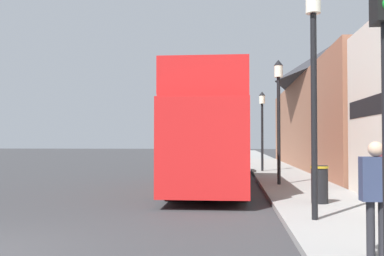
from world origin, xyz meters
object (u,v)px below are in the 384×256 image
(lamp_post_third, at_px, (262,116))
(pedestrian_nearest, at_px, (376,187))
(lamp_post_second, at_px, (279,98))
(tour_bus, at_px, (211,138))
(parked_car_ahead_of_bus, at_px, (232,162))
(litter_bin, at_px, (320,183))
(lamp_post_nearest, at_px, (314,57))

(lamp_post_third, bearing_deg, pedestrian_nearest, -88.72)
(pedestrian_nearest, distance_m, lamp_post_second, 10.96)
(lamp_post_third, bearing_deg, tour_bus, -105.71)
(parked_car_ahead_of_bus, bearing_deg, litter_bin, -75.94)
(lamp_post_second, distance_m, litter_bin, 5.84)
(tour_bus, bearing_deg, litter_bin, -53.16)
(lamp_post_third, bearing_deg, litter_bin, -86.99)
(lamp_post_nearest, height_order, litter_bin, lamp_post_nearest)
(lamp_post_nearest, bearing_deg, lamp_post_second, 89.73)
(tour_bus, distance_m, lamp_post_third, 9.06)
(tour_bus, xyz_separation_m, lamp_post_nearest, (2.52, -6.70, 1.71))
(tour_bus, relative_size, lamp_post_nearest, 1.91)
(lamp_post_nearest, distance_m, litter_bin, 3.92)
(parked_car_ahead_of_bus, height_order, lamp_post_second, lamp_post_second)
(lamp_post_second, height_order, litter_bin, lamp_post_second)
(pedestrian_nearest, bearing_deg, litter_bin, 87.32)
(tour_bus, xyz_separation_m, pedestrian_nearest, (2.84, -9.75, -0.76))
(parked_car_ahead_of_bus, xyz_separation_m, pedestrian_nearest, (2.06, -17.55, 0.47))
(parked_car_ahead_of_bus, distance_m, lamp_post_second, 7.58)
(pedestrian_nearest, height_order, lamp_post_nearest, lamp_post_nearest)
(lamp_post_nearest, bearing_deg, pedestrian_nearest, -83.98)
(lamp_post_second, relative_size, lamp_post_third, 1.09)
(lamp_post_second, bearing_deg, parked_car_ahead_of_bus, 104.55)
(pedestrian_nearest, xyz_separation_m, lamp_post_third, (-0.41, 18.38, 2.05))
(pedestrian_nearest, height_order, litter_bin, pedestrian_nearest)
(tour_bus, height_order, pedestrian_nearest, tour_bus)
(tour_bus, distance_m, litter_bin, 5.33)
(lamp_post_third, bearing_deg, lamp_post_nearest, -89.67)
(tour_bus, relative_size, lamp_post_second, 2.02)
(tour_bus, bearing_deg, pedestrian_nearest, -73.66)
(litter_bin, bearing_deg, lamp_post_nearest, -102.92)
(lamp_post_second, relative_size, litter_bin, 4.77)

